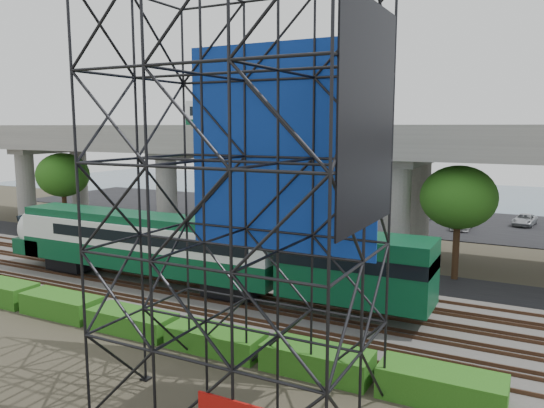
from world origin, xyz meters
The scene contains 13 objects.
ground centered at (0.00, 0.00, 0.00)m, with size 140.00×140.00×0.00m, color #474233.
ballast_bed centered at (0.00, 2.00, 0.10)m, with size 90.00×12.00×0.20m, color slate.
service_road centered at (0.00, 10.50, 0.04)m, with size 90.00×5.00×0.08m, color black.
parking_lot centered at (0.00, 34.00, 0.04)m, with size 90.00×18.00×0.08m, color black.
harbor_water centered at (0.00, 56.00, 0.01)m, with size 140.00×40.00×0.03m, color #425E6D.
rail_tracks centered at (0.00, 2.00, 0.28)m, with size 90.00×9.52×0.16m.
commuter_train centered at (-1.38, 2.00, 2.88)m, with size 29.30×3.06×4.30m.
overpass centered at (-0.26, 16.00, 8.21)m, with size 80.00×12.00×12.40m.
scaffold_tower centered at (9.54, -7.98, 7.47)m, with size 9.36×6.36×15.00m.
hedge_strip centered at (1.01, -4.30, 0.56)m, with size 34.60×1.80×1.20m.
trees centered at (-4.67, 16.17, 5.57)m, with size 40.94×16.94×7.69m.
suv centered at (-8.90, 10.07, 0.79)m, with size 2.34×5.08×1.41m, color black.
parked_cars centered at (0.69, 33.48, 0.69)m, with size 35.72×9.70×1.31m.
Camera 1 is at (18.88, -23.66, 10.21)m, focal length 35.00 mm.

